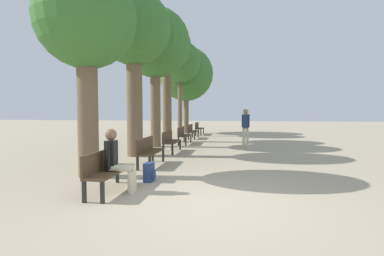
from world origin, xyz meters
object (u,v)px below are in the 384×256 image
object	(u,v)px
bench_row_3	(183,134)
tree_row_1	(134,33)
pedestrian_near	(246,125)
tree_row_2	(155,44)
bench_row_2	(170,140)
bench_row_4	(192,130)
bench_row_0	(107,168)
person_seated	(117,159)
tree_row_0	(86,23)
backpack	(149,172)
bench_row_1	(149,149)
tree_row_4	(180,62)
tree_row_5	(186,74)
tree_row_3	(167,49)
bench_row_5	(198,127)

from	to	relation	value
bench_row_3	tree_row_1	bearing A→B (deg)	-104.78
pedestrian_near	bench_row_3	bearing A→B (deg)	163.02
bench_row_3	tree_row_2	xyz separation A→B (m)	(-1.02, -1.17, 3.97)
tree_row_1	tree_row_2	bearing A→B (deg)	90.00
bench_row_2	bench_row_4	distance (m)	5.59
bench_row_0	person_seated	distance (m)	0.28
tree_row_0	backpack	world-z (taller)	tree_row_0
bench_row_4	tree_row_0	size ratio (longest dim) A/B	0.31
bench_row_0	tree_row_1	size ratio (longest dim) A/B	0.27
bench_row_1	person_seated	distance (m)	2.82
bench_row_2	tree_row_4	world-z (taller)	tree_row_4
bench_row_2	tree_row_4	size ratio (longest dim) A/B	0.26
bench_row_0	tree_row_5	distance (m)	15.58
tree_row_1	tree_row_5	distance (m)	10.58
backpack	pedestrian_near	distance (m)	7.00
bench_row_0	tree_row_3	distance (m)	10.34
tree_row_4	pedestrian_near	distance (m)	7.54
tree_row_0	backpack	distance (m)	3.80
bench_row_4	bench_row_5	distance (m)	2.80
tree_row_2	pedestrian_near	size ratio (longest dim) A/B	3.64
bench_row_3	tree_row_5	distance (m)	7.71
bench_row_0	tree_row_2	world-z (taller)	tree_row_2
person_seated	pedestrian_near	xyz separation A→B (m)	(2.66, 7.52, 0.29)
bench_row_0	tree_row_5	xyz separation A→B (m)	(-1.02, 15.12, 3.63)
tree_row_1	backpack	xyz separation A→B (m)	(1.59, -3.59, -4.05)
bench_row_2	pedestrian_near	bearing A→B (deg)	33.73
bench_row_4	tree_row_0	bearing A→B (deg)	-95.83
tree_row_1	pedestrian_near	world-z (taller)	tree_row_1
tree_row_5	backpack	world-z (taller)	tree_row_5
bench_row_0	tree_row_3	world-z (taller)	tree_row_3
tree_row_0	person_seated	size ratio (longest dim) A/B	3.99
bench_row_1	tree_row_2	xyz separation A→B (m)	(-1.02, 4.42, 3.97)
tree_row_0	tree_row_3	size ratio (longest dim) A/B	0.82
bench_row_1	tree_row_5	xyz separation A→B (m)	(-1.02, 12.32, 3.63)
bench_row_1	backpack	size ratio (longest dim) A/B	3.65
tree_row_3	pedestrian_near	world-z (taller)	tree_row_3
bench_row_1	bench_row_5	xyz separation A→B (m)	(0.00, 11.19, 0.00)
bench_row_1	pedestrian_near	xyz separation A→B (m)	(2.87, 4.72, 0.48)
bench_row_1	bench_row_4	world-z (taller)	same
backpack	tree_row_4	bearing A→B (deg)	97.60
bench_row_4	tree_row_1	world-z (taller)	tree_row_1
bench_row_5	tree_row_1	distance (m)	10.23
tree_row_1	person_seated	bearing A→B (deg)	-74.83
backpack	pedestrian_near	xyz separation A→B (m)	(2.30, 6.57, 0.74)
tree_row_1	bench_row_4	bearing A→B (deg)	81.31
tree_row_1	tree_row_3	distance (m)	4.88
person_seated	bench_row_5	bearing A→B (deg)	90.88
tree_row_2	person_seated	xyz separation A→B (m)	(1.23, -7.23, -3.79)
bench_row_2	tree_row_1	world-z (taller)	tree_row_1
person_seated	bench_row_0	bearing A→B (deg)	178.02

